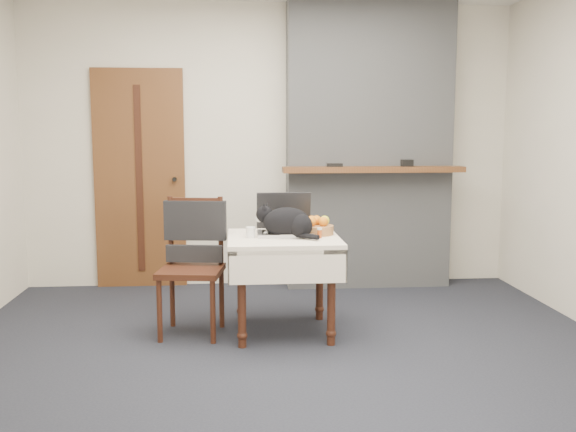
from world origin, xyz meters
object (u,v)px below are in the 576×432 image
(side_table, at_px, (283,252))
(chair, at_px, (193,246))
(cat, at_px, (288,223))
(cream_jar, at_px, (251,232))
(pill_bottle, at_px, (319,233))
(fruit_basket, at_px, (317,227))
(laptop, at_px, (284,224))
(door, at_px, (140,179))

(side_table, bearing_deg, chair, 170.82)
(side_table, height_order, chair, chair)
(chair, bearing_deg, cat, -3.30)
(cat, relative_size, cream_jar, 5.89)
(pill_bottle, height_order, fruit_basket, fruit_basket)
(cream_jar, height_order, chair, chair)
(cream_jar, relative_size, pill_bottle, 1.04)
(side_table, xyz_separation_m, chair, (-0.64, 0.10, 0.03))
(side_table, relative_size, chair, 0.80)
(cat, xyz_separation_m, cream_jar, (-0.26, -0.00, -0.07))
(chair, bearing_deg, laptop, 8.78)
(cat, bearing_deg, pill_bottle, 5.64)
(door, relative_size, cat, 4.52)
(cat, relative_size, chair, 0.46)
(door, relative_size, chair, 2.06)
(cat, height_order, cream_jar, cat)
(door, height_order, cream_jar, door)
(pill_bottle, bearing_deg, fruit_basket, 87.82)
(cream_jar, distance_m, fruit_basket, 0.49)
(door, height_order, pill_bottle, door)
(cream_jar, bearing_deg, door, 122.22)
(chair, bearing_deg, side_table, -0.99)
(cream_jar, bearing_deg, fruit_basket, 12.05)
(chair, bearing_deg, door, 120.20)
(cream_jar, height_order, fruit_basket, fruit_basket)
(pill_bottle, xyz_separation_m, fruit_basket, (0.01, 0.16, 0.02))
(pill_bottle, bearing_deg, cat, 164.24)
(cat, bearing_deg, laptop, 116.49)
(door, distance_m, laptop, 1.88)
(door, xyz_separation_m, side_table, (1.21, -1.51, -0.41))
(pill_bottle, bearing_deg, door, 132.11)
(door, xyz_separation_m, pill_bottle, (1.45, -1.61, -0.26))
(side_table, height_order, cream_jar, cream_jar)
(fruit_basket, distance_m, chair, 0.90)
(side_table, relative_size, cat, 1.76)
(cream_jar, xyz_separation_m, pill_bottle, (0.48, -0.06, -0.00))
(cat, relative_size, pill_bottle, 6.14)
(cream_jar, distance_m, chair, 0.45)
(door, distance_m, cream_jar, 1.85)
(side_table, relative_size, cream_jar, 10.39)
(pill_bottle, distance_m, fruit_basket, 0.16)
(door, height_order, laptop, door)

